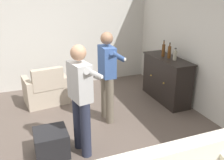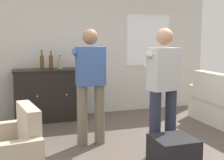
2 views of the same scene
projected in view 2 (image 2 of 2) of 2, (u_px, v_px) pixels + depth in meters
name	position (u px, v px, depth m)	size (l,w,h in m)	color
ground	(142.00, 160.00, 4.02)	(10.40, 10.40, 0.00)	brown
wall_back_with_window	(91.00, 45.00, 6.33)	(5.20, 0.15, 2.80)	beige
armchair	(8.00, 160.00, 3.26)	(0.75, 0.96, 0.85)	#B2A38E
sideboard_cabinet	(50.00, 95.00, 5.84)	(1.35, 0.49, 0.97)	black
bottle_wine_green	(42.00, 62.00, 5.68)	(0.07, 0.07, 0.36)	#593314
bottle_liquor_amber	(51.00, 62.00, 5.77)	(0.07, 0.07, 0.33)	#593314
bottle_spirits_clear	(60.00, 63.00, 5.85)	(0.08, 0.08, 0.25)	gray
ottoman	(173.00, 153.00, 3.70)	(0.49, 0.49, 0.39)	black
person_standing_left	(90.00, 81.00, 4.47)	(0.56, 0.47, 1.68)	#6B6051
person_standing_right	(163.00, 86.00, 4.07)	(0.55, 0.51, 1.68)	#282D42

